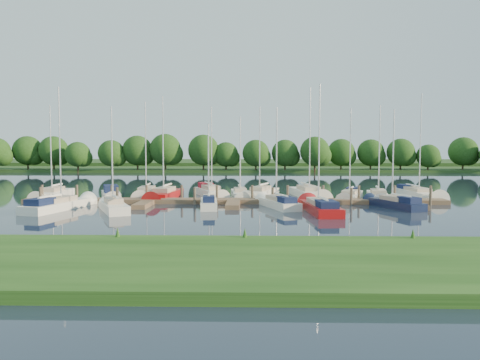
{
  "coord_description": "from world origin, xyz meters",
  "views": [
    {
      "loc": [
        1.59,
        -36.12,
        5.29
      ],
      "look_at": [
        0.56,
        8.0,
        2.2
      ],
      "focal_mm": 35.0,
      "sensor_mm": 36.0,
      "label": 1
    }
  ],
  "objects_px": {
    "motorboat": "(111,195)",
    "sailboat_s_2": "(209,204)",
    "sailboat_n_5": "(240,195)",
    "sailboat_n_0": "(53,195)",
    "dock": "(234,202)"
  },
  "relations": [
    {
      "from": "motorboat",
      "to": "sailboat_n_5",
      "type": "height_order",
      "value": "sailboat_n_5"
    },
    {
      "from": "sailboat_n_5",
      "to": "sailboat_s_2",
      "type": "relative_size",
      "value": 1.14
    },
    {
      "from": "dock",
      "to": "sailboat_n_0",
      "type": "bearing_deg",
      "value": 165.53
    },
    {
      "from": "dock",
      "to": "sailboat_s_2",
      "type": "height_order",
      "value": "sailboat_s_2"
    },
    {
      "from": "motorboat",
      "to": "dock",
      "type": "bearing_deg",
      "value": 140.46
    },
    {
      "from": "motorboat",
      "to": "sailboat_n_0",
      "type": "bearing_deg",
      "value": -22.39
    },
    {
      "from": "sailboat_n_5",
      "to": "sailboat_s_2",
      "type": "height_order",
      "value": "sailboat_n_5"
    },
    {
      "from": "dock",
      "to": "sailboat_n_0",
      "type": "height_order",
      "value": "sailboat_n_0"
    },
    {
      "from": "motorboat",
      "to": "sailboat_s_2",
      "type": "relative_size",
      "value": 0.79
    },
    {
      "from": "sailboat_s_2",
      "to": "sailboat_n_5",
      "type": "bearing_deg",
      "value": 67.87
    },
    {
      "from": "motorboat",
      "to": "sailboat_n_5",
      "type": "distance_m",
      "value": 13.46
    },
    {
      "from": "sailboat_n_0",
      "to": "motorboat",
      "type": "xyz_separation_m",
      "value": [
        6.22,
        -0.29,
        0.07
      ]
    },
    {
      "from": "sailboat_n_0",
      "to": "sailboat_s_2",
      "type": "distance_m",
      "value": 18.8
    },
    {
      "from": "sailboat_n_0",
      "to": "sailboat_n_5",
      "type": "relative_size",
      "value": 1.14
    },
    {
      "from": "sailboat_n_0",
      "to": "sailboat_n_5",
      "type": "height_order",
      "value": "sailboat_n_0"
    }
  ]
}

